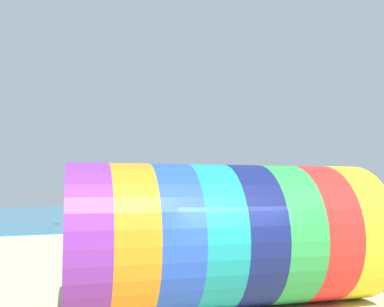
{
  "coord_description": "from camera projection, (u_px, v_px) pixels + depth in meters",
  "views": [
    {
      "loc": [
        -4.35,
        -8.52,
        2.9
      ],
      "look_at": [
        0.46,
        3.1,
        3.92
      ],
      "focal_mm": 40.0,
      "sensor_mm": 36.0,
      "label": 1
    }
  ],
  "objects": [
    {
      "name": "giant_inflatable_tube",
      "position": [
        224.0,
        235.0,
        10.61
      ],
      "size": [
        7.95,
        4.35,
        3.49
      ],
      "color": "purple",
      "rests_on": "ground"
    },
    {
      "name": "bystander_mid_beach",
      "position": [
        78.0,
        230.0,
        21.54
      ],
      "size": [
        0.41,
        0.41,
        1.53
      ],
      "color": "#383D56",
      "rests_on": "ground"
    },
    {
      "name": "sea",
      "position": [
        58.0,
        215.0,
        45.88
      ],
      "size": [
        120.0,
        40.0,
        0.1
      ],
      "primitive_type": "cube",
      "color": "teal",
      "rests_on": "ground"
    },
    {
      "name": "bystander_near_water",
      "position": [
        82.0,
        228.0,
        21.59
      ],
      "size": [
        0.36,
        0.42,
        1.73
      ],
      "color": "black",
      "rests_on": "ground"
    }
  ]
}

